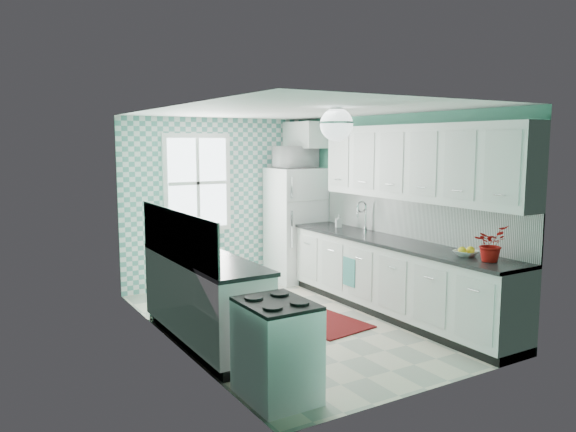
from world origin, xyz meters
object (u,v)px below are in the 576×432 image
fruit_bowl (466,253)px  potted_plant (490,243)px  microwave (296,157)px  ceiling_light (336,124)px  stove (276,348)px  sink (354,232)px  fridge (296,224)px

fruit_bowl → potted_plant: (0.00, -0.30, 0.15)m
microwave → fruit_bowl: bearing=91.5°
ceiling_light → stove: bearing=-145.0°
sink → potted_plant: size_ratio=1.55×
microwave → ceiling_light: bearing=66.7°
ceiling_light → fruit_bowl: 1.94m
ceiling_light → sink: 2.22m
fruit_bowl → microwave: microwave is taller
stove → fruit_bowl: 2.46m
potted_plant → stove: bearing=175.9°
ceiling_light → fridge: bearing=66.7°
fridge → sink: bearing=-88.7°
fruit_bowl → potted_plant: potted_plant is taller
fruit_bowl → microwave: (-0.09, 3.29, 0.94)m
ceiling_light → fridge: ceiling_light is taller
stove → sink: 3.21m
stove → fruit_bowl: fruit_bowl is taller
microwave → fridge: bearing=53.7°
ceiling_light → stove: (-1.20, -0.84, -1.89)m
sink → potted_plant: 2.25m
ceiling_light → sink: ceiling_light is taller
fruit_bowl → stove: bearing=-176.9°
sink → fruit_bowl: bearing=-90.4°
ceiling_light → fridge: 3.16m
fridge → sink: (0.09, -1.35, 0.05)m
fridge → fruit_bowl: 3.29m
ceiling_light → microwave: bearing=66.7°
fridge → fruit_bowl: (0.09, -3.29, 0.10)m
potted_plant → fruit_bowl: bearing=90.0°
sink → fruit_bowl: size_ratio=2.26×
fruit_bowl → microwave: 3.42m
sink → microwave: (-0.09, 1.35, 0.99)m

